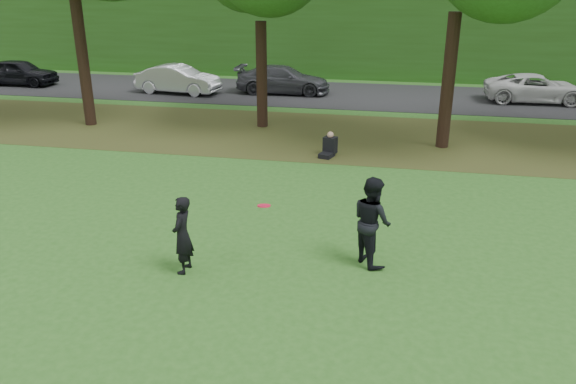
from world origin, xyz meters
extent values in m
plane|color=#28591C|center=(0.00, 0.00, 0.00)|extent=(120.00, 120.00, 0.00)
cube|color=#4A381A|center=(0.00, 13.00, 0.01)|extent=(60.00, 7.00, 0.01)
cube|color=black|center=(0.00, 21.00, 0.01)|extent=(70.00, 7.00, 0.02)
cube|color=#265017|center=(0.00, 27.00, 2.50)|extent=(70.00, 3.00, 5.00)
imported|color=black|center=(-1.73, 1.90, 0.82)|extent=(0.40, 0.60, 1.64)
imported|color=black|center=(2.00, 3.05, 0.96)|extent=(1.13, 1.18, 1.92)
imported|color=black|center=(-18.45, 20.22, 0.73)|extent=(4.17, 1.69, 1.42)
imported|color=#B9BAC2|center=(-8.90, 19.72, 0.74)|extent=(4.49, 1.97, 1.44)
imported|color=#3C3D43|center=(-3.57, 20.78, 0.72)|extent=(4.88, 2.09, 1.40)
imported|color=silver|center=(8.82, 20.99, 0.68)|extent=(4.82, 2.32, 1.32)
cylinder|color=#ED143D|center=(-0.13, 2.36, 1.40)|extent=(0.38, 0.38, 0.08)
cube|color=black|center=(0.12, 10.23, 0.08)|extent=(0.54, 0.65, 0.16)
cube|color=black|center=(0.20, 10.50, 0.36)|extent=(0.50, 0.44, 0.56)
sphere|color=tan|center=(0.20, 10.50, 0.72)|extent=(0.22, 0.22, 0.22)
cylinder|color=black|center=(-10.00, 12.80, 2.54)|extent=(0.44, 0.44, 5.08)
cylinder|color=black|center=(-3.00, 13.90, 2.06)|extent=(0.44, 0.44, 4.12)
cylinder|color=black|center=(4.00, 12.30, 2.31)|extent=(0.44, 0.44, 4.62)
camera|label=1|loc=(2.38, -7.75, 5.71)|focal=35.00mm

